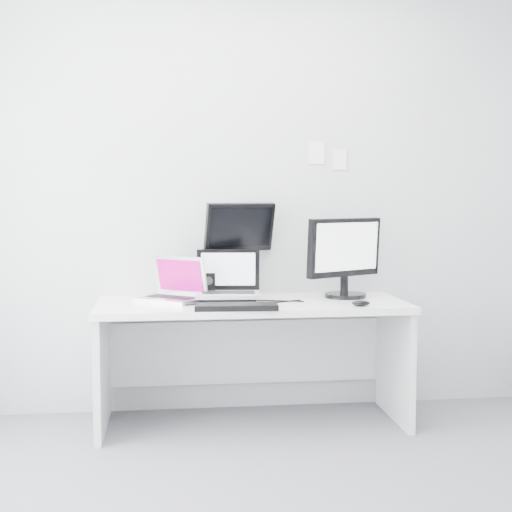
% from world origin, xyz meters
% --- Properties ---
extents(back_wall, '(3.60, 0.00, 3.60)m').
position_xyz_m(back_wall, '(0.00, 1.60, 1.35)').
color(back_wall, silver).
rests_on(back_wall, ground).
extents(desk, '(1.80, 0.70, 0.73)m').
position_xyz_m(desk, '(0.00, 1.25, 0.36)').
color(desk, white).
rests_on(desk, ground).
extents(macbook, '(0.46, 0.44, 0.28)m').
position_xyz_m(macbook, '(-0.48, 1.32, 0.87)').
color(macbook, silver).
rests_on(macbook, desk).
extents(speaker, '(0.08, 0.08, 0.16)m').
position_xyz_m(speaker, '(-0.25, 1.42, 0.81)').
color(speaker, black).
rests_on(speaker, desk).
extents(dell_laptop, '(0.40, 0.32, 0.31)m').
position_xyz_m(dell_laptop, '(-0.14, 1.26, 0.89)').
color(dell_laptop, '#A7AAAE').
rests_on(dell_laptop, desk).
extents(rear_monitor, '(0.46, 0.27, 0.59)m').
position_xyz_m(rear_monitor, '(-0.06, 1.48, 1.03)').
color(rear_monitor, black).
rests_on(rear_monitor, desk).
extents(samsung_monitor, '(0.60, 0.48, 0.50)m').
position_xyz_m(samsung_monitor, '(0.59, 1.36, 0.98)').
color(samsung_monitor, black).
rests_on(samsung_monitor, desk).
extents(keyboard, '(0.46, 0.18, 0.03)m').
position_xyz_m(keyboard, '(-0.12, 0.98, 0.75)').
color(keyboard, black).
rests_on(keyboard, desk).
extents(mouse, '(0.11, 0.07, 0.03)m').
position_xyz_m(mouse, '(0.58, 1.00, 0.75)').
color(mouse, black).
rests_on(mouse, desk).
extents(wall_note_0, '(0.10, 0.00, 0.14)m').
position_xyz_m(wall_note_0, '(0.45, 1.59, 1.62)').
color(wall_note_0, white).
rests_on(wall_note_0, back_wall).
extents(wall_note_1, '(0.09, 0.00, 0.13)m').
position_xyz_m(wall_note_1, '(0.60, 1.59, 1.58)').
color(wall_note_1, white).
rests_on(wall_note_1, back_wall).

